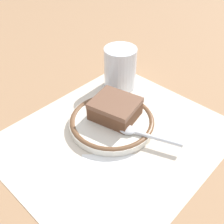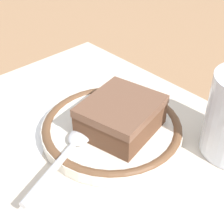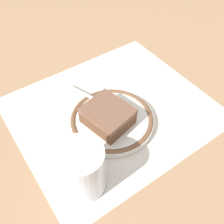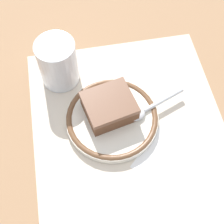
% 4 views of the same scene
% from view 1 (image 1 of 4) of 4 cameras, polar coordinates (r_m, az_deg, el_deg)
% --- Properties ---
extents(ground_plane, '(2.40, 2.40, 0.00)m').
position_cam_1_polar(ground_plane, '(0.54, 0.68, -5.34)').
color(ground_plane, '#9E7551').
extents(placemat, '(0.41, 0.36, 0.00)m').
position_cam_1_polar(placemat, '(0.53, 0.68, -5.29)').
color(placemat, beige).
rests_on(placemat, ground_plane).
extents(plate, '(0.17, 0.17, 0.02)m').
position_cam_1_polar(plate, '(0.55, -0.00, -1.99)').
color(plate, silver).
rests_on(plate, placemat).
extents(cake_slice, '(0.09, 0.10, 0.04)m').
position_cam_1_polar(cake_slice, '(0.55, 0.67, 0.71)').
color(cake_slice, brown).
rests_on(cake_slice, plate).
extents(spoon, '(0.06, 0.12, 0.01)m').
position_cam_1_polar(spoon, '(0.52, 5.59, -4.38)').
color(spoon, silver).
rests_on(spoon, plate).
extents(cup, '(0.08, 0.08, 0.10)m').
position_cam_1_polar(cup, '(0.65, 1.71, 8.67)').
color(cup, silver).
rests_on(cup, placemat).
extents(napkin, '(0.16, 0.16, 0.00)m').
position_cam_1_polar(napkin, '(0.46, -0.22, -14.49)').
color(napkin, white).
rests_on(napkin, placemat).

